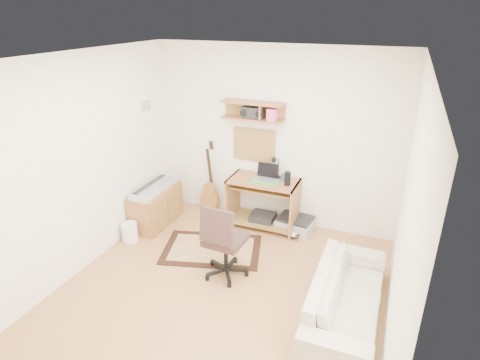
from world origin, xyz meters
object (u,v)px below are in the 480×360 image
at_px(desk, 263,203).
at_px(sofa, 347,290).
at_px(printer, 295,224).
at_px(cabinet, 156,206).
at_px(task_chair, 226,239).

relative_size(desk, sofa, 0.58).
height_order(printer, sofa, sofa).
height_order(desk, cabinet, desk).
bearing_deg(desk, cabinet, -161.38).
distance_m(cabinet, sofa, 3.12).
xyz_separation_m(desk, cabinet, (-1.52, -0.51, -0.10)).
height_order(desk, task_chair, task_chair).
bearing_deg(desk, printer, 8.04).
bearing_deg(desk, task_chair, -91.02).
bearing_deg(desk, sofa, -46.28).
relative_size(printer, sofa, 0.29).
distance_m(desk, sofa, 2.08).
xyz_separation_m(task_chair, cabinet, (-1.50, 0.79, -0.22)).
height_order(task_chair, sofa, task_chair).
distance_m(desk, cabinet, 1.61).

